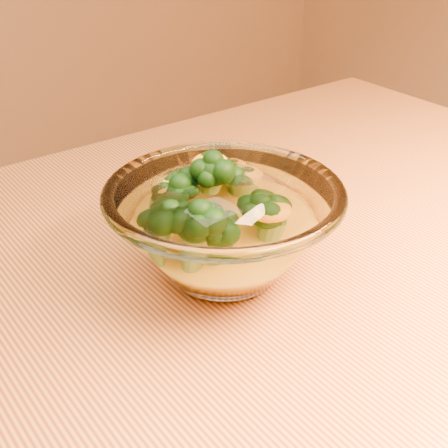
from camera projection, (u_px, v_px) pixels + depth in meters
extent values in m
cube|color=#C7893B|center=(215.00, 326.00, 0.55)|extent=(1.20, 0.80, 0.04)
cylinder|color=brown|center=(333.00, 282.00, 1.26)|extent=(0.06, 0.06, 0.71)
ellipsoid|color=white|center=(224.00, 267.00, 0.59)|extent=(0.10, 0.10, 0.02)
torus|color=white|center=(224.00, 193.00, 0.55)|extent=(0.22, 0.22, 0.01)
ellipsoid|color=yellow|center=(224.00, 247.00, 0.58)|extent=(0.13, 0.13, 0.04)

